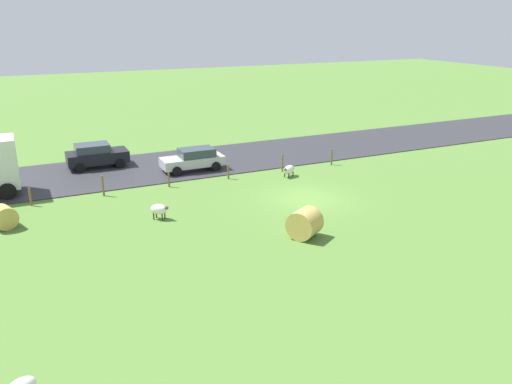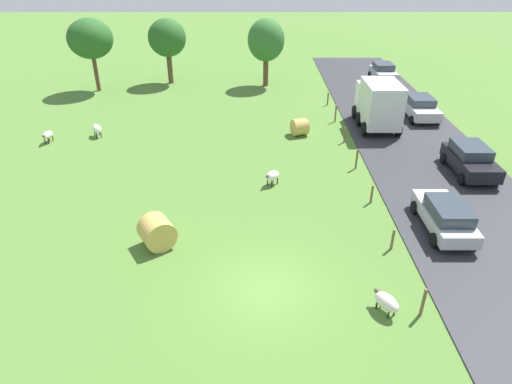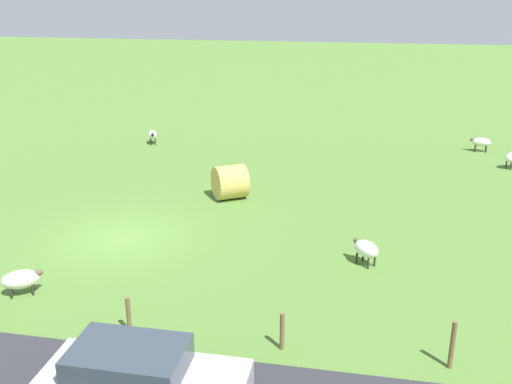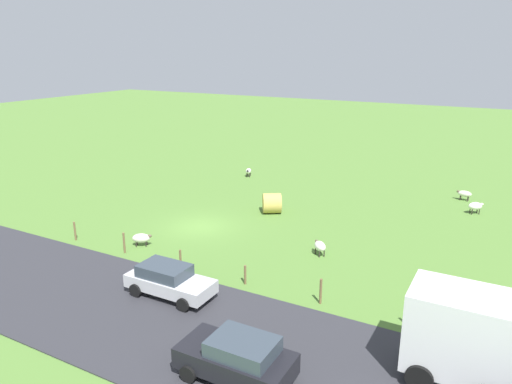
# 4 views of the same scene
# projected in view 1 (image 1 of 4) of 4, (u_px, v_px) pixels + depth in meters

# --- Properties ---
(ground_plane) EXTENTS (160.00, 160.00, 0.00)m
(ground_plane) POSITION_uv_depth(u_px,v_px,m) (306.00, 199.00, 30.35)
(ground_plane) COLOR #517A33
(road_strip) EXTENTS (8.00, 80.00, 0.06)m
(road_strip) POSITION_uv_depth(u_px,v_px,m) (237.00, 157.00, 39.19)
(road_strip) COLOR #2D2D33
(road_strip) RESTS_ON ground_plane
(sheep_1) EXTENTS (1.01, 1.04, 0.83)m
(sheep_1) POSITION_uv_depth(u_px,v_px,m) (159.00, 209.00, 27.13)
(sheep_1) COLOR white
(sheep_1) RESTS_ON ground_plane
(sheep_4) EXTENTS (1.03, 1.20, 0.77)m
(sheep_4) POSITION_uv_depth(u_px,v_px,m) (289.00, 170.00, 34.40)
(sheep_4) COLOR silver
(sheep_4) RESTS_ON ground_plane
(hay_bale_0) EXTENTS (1.89, 1.85, 1.43)m
(hay_bale_0) POSITION_uv_depth(u_px,v_px,m) (305.00, 223.00, 24.85)
(hay_bale_0) COLOR tan
(hay_bale_0) RESTS_ON ground_plane
(hay_bale_1) EXTENTS (1.34, 1.44, 1.17)m
(hay_bale_1) POSITION_uv_depth(u_px,v_px,m) (4.00, 217.00, 25.99)
(hay_bale_1) COLOR tan
(hay_bale_1) RESTS_ON ground_plane
(fence_post_0) EXTENTS (0.12, 0.12, 1.18)m
(fence_post_0) POSITION_uv_depth(u_px,v_px,m) (332.00, 157.00, 37.13)
(fence_post_0) COLOR brown
(fence_post_0) RESTS_ON ground_plane
(fence_post_1) EXTENTS (0.12, 0.12, 1.23)m
(fence_post_1) POSITION_uv_depth(u_px,v_px,m) (282.00, 163.00, 35.50)
(fence_post_1) COLOR brown
(fence_post_1) RESTS_ON ground_plane
(fence_post_2) EXTENTS (0.12, 0.12, 1.01)m
(fence_post_2) POSITION_uv_depth(u_px,v_px,m) (228.00, 171.00, 33.92)
(fence_post_2) COLOR brown
(fence_post_2) RESTS_ON ground_plane
(fence_post_3) EXTENTS (0.12, 0.12, 1.01)m
(fence_post_3) POSITION_uv_depth(u_px,v_px,m) (169.00, 179.00, 32.31)
(fence_post_3) COLOR brown
(fence_post_3) RESTS_ON ground_plane
(fence_post_4) EXTENTS (0.12, 0.12, 1.25)m
(fence_post_4) POSITION_uv_depth(u_px,v_px,m) (103.00, 186.00, 30.65)
(fence_post_4) COLOR brown
(fence_post_4) RESTS_ON ground_plane
(fence_post_5) EXTENTS (0.12, 0.12, 1.06)m
(fence_post_5) POSITION_uv_depth(u_px,v_px,m) (30.00, 197.00, 29.07)
(fence_post_5) COLOR brown
(fence_post_5) RESTS_ON ground_plane
(car_1) EXTENTS (1.98, 4.29, 1.50)m
(car_1) POSITION_uv_depth(u_px,v_px,m) (194.00, 159.00, 35.62)
(car_1) COLOR #B7B7BC
(car_1) RESTS_ON road_strip
(car_3) EXTENTS (2.18, 4.15, 1.66)m
(car_3) POSITION_uv_depth(u_px,v_px,m) (96.00, 155.00, 36.34)
(car_3) COLOR black
(car_3) RESTS_ON road_strip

